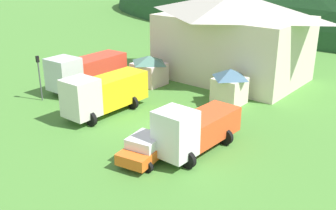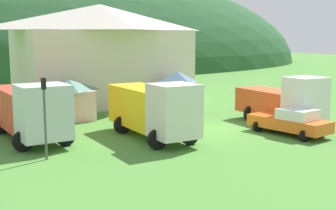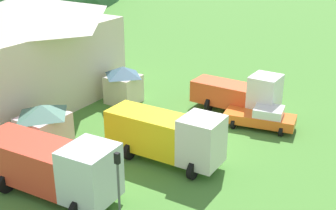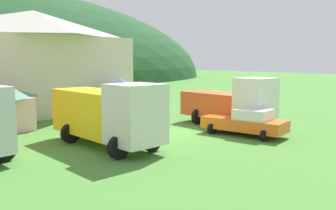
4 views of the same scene
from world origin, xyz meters
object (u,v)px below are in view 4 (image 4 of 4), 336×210
object	(u,v)px
depot_building	(35,60)
play_shed_cream	(119,96)
traffic_cone_near_pickup	(207,120)
play_shed_pink	(5,108)
heavy_rig_white	(232,103)
flatbed_truck_yellow	(108,113)
service_pickup_orange	(246,122)

from	to	relation	value
depot_building	play_shed_cream	world-z (taller)	depot_building
depot_building	traffic_cone_near_pickup	distance (m)	15.84
play_shed_cream	traffic_cone_near_pickup	size ratio (longest dim) A/B	6.09
traffic_cone_near_pickup	play_shed_pink	bearing A→B (deg)	155.59
play_shed_cream	heavy_rig_white	xyz separation A→B (m)	(2.89, -9.24, 0.05)
play_shed_pink	flatbed_truck_yellow	world-z (taller)	flatbed_truck_yellow
flatbed_truck_yellow	play_shed_pink	bearing A→B (deg)	-163.70
flatbed_truck_yellow	heavy_rig_white	bearing A→B (deg)	84.43
depot_building	traffic_cone_near_pickup	world-z (taller)	depot_building
play_shed_pink	service_pickup_orange	size ratio (longest dim) A/B	0.60
depot_building	traffic_cone_near_pickup	bearing A→B (deg)	-58.95
play_shed_cream	heavy_rig_white	world-z (taller)	heavy_rig_white
play_shed_pink	service_pickup_orange	bearing A→B (deg)	-47.98
play_shed_pink	heavy_rig_white	world-z (taller)	heavy_rig_white
depot_building	traffic_cone_near_pickup	xyz separation A→B (m)	(7.83, -13.00, -4.52)
heavy_rig_white	service_pickup_orange	world-z (taller)	heavy_rig_white
depot_building	flatbed_truck_yellow	size ratio (longest dim) A/B	2.02
depot_building	heavy_rig_white	distance (m)	17.75
depot_building	play_shed_pink	world-z (taller)	depot_building
depot_building	flatbed_truck_yellow	bearing A→B (deg)	-99.92
flatbed_truck_yellow	traffic_cone_near_pickup	xyz separation A→B (m)	(10.50, 2.28, -1.83)
flatbed_truck_yellow	heavy_rig_white	distance (m)	9.54
play_shed_pink	heavy_rig_white	size ratio (longest dim) A/B	0.46
traffic_cone_near_pickup	play_shed_cream	bearing A→B (deg)	122.46
play_shed_cream	traffic_cone_near_pickup	bearing A→B (deg)	-57.54
depot_building	play_shed_cream	distance (m)	8.45
play_shed_cream	service_pickup_orange	world-z (taller)	play_shed_cream
depot_building	heavy_rig_white	xyz separation A→B (m)	(6.83, -16.13, -2.86)
play_shed_cream	flatbed_truck_yellow	distance (m)	10.69
service_pickup_orange	play_shed_cream	bearing A→B (deg)	176.17
service_pickup_orange	depot_building	bearing A→B (deg)	-174.19
play_shed_cream	flatbed_truck_yellow	xyz separation A→B (m)	(-6.61, -8.40, 0.22)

